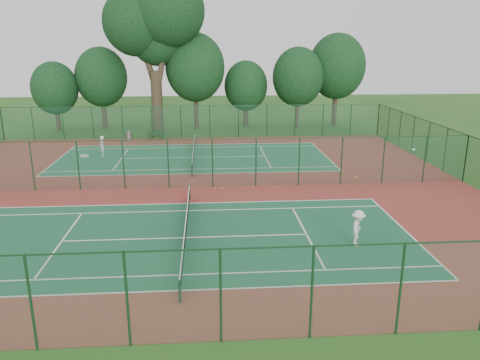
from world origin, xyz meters
name	(u,v)px	position (x,y,z in m)	size (l,w,h in m)	color
ground	(191,187)	(0.00, 0.00, 0.00)	(120.00, 120.00, 0.00)	#28571B
red_pad	(191,187)	(0.00, 0.00, 0.01)	(40.00, 36.00, 0.01)	maroon
court_near	(186,238)	(0.00, -9.00, 0.01)	(23.77, 10.97, 0.01)	#1C5938
court_far	(194,157)	(0.00, 9.00, 0.01)	(23.77, 10.97, 0.01)	#206641
fence_north	(195,122)	(0.00, 18.00, 1.76)	(40.00, 0.09, 3.50)	#194D32
fence_south	(174,298)	(0.00, -18.00, 1.76)	(40.00, 0.09, 3.50)	#194D2F
fence_east	(466,158)	(20.00, 0.00, 1.76)	(0.09, 36.00, 3.50)	#164428
fence_divider	(190,163)	(0.00, 0.00, 1.76)	(40.00, 0.09, 3.50)	#174528
tennis_net_near	(186,228)	(0.00, -9.00, 0.54)	(0.10, 12.90, 0.97)	black
tennis_net_far	(194,152)	(0.00, 9.00, 0.54)	(0.10, 12.90, 0.97)	#153923
player_near	(358,228)	(8.63, -10.61, 0.96)	(1.21, 0.70, 1.87)	silver
player_far	(102,146)	(-8.26, 10.22, 0.93)	(0.66, 0.43, 1.81)	white
trash_bin	(129,136)	(-6.97, 17.24, 0.50)	(0.54, 0.54, 0.98)	slate
bench	(156,135)	(-4.12, 17.08, 0.55)	(1.77, 0.83, 1.05)	black
kit_bag	(85,156)	(-9.78, 9.82, 0.14)	(0.69, 0.26, 0.26)	silver
stray_ball_a	(214,189)	(1.61, -0.56, 0.05)	(0.07, 0.07, 0.07)	#B0C62E
stray_ball_b	(276,187)	(6.00, -0.42, 0.04)	(0.07, 0.07, 0.07)	#C5D732
stray_ball_c	(223,188)	(2.23, -0.46, 0.05)	(0.07, 0.07, 0.07)	yellow
big_tree	(155,22)	(-4.23, 22.17, 12.07)	(11.10, 8.12, 17.05)	#35291D
evergreen_row	(201,128)	(0.50, 24.25, 0.00)	(39.00, 5.00, 12.00)	black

